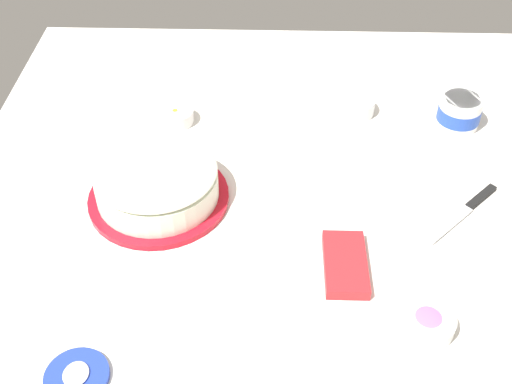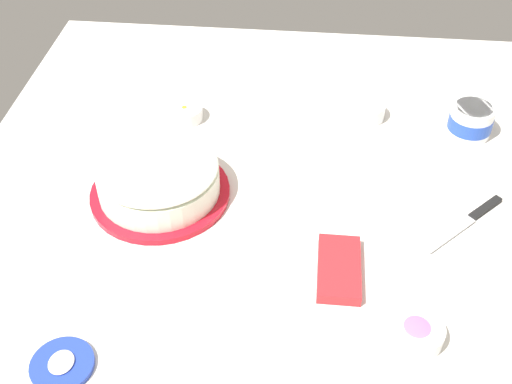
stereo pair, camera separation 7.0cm
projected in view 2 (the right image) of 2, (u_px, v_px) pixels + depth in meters
ground_plane at (309, 209)px, 1.35m from camera, size 1.54×1.54×0.00m
frosted_cake at (159, 179)px, 1.35m from camera, size 0.30×0.30×0.10m
frosting_tub at (471, 120)px, 1.52m from camera, size 0.10×0.10×0.08m
frosting_tub_lid at (62, 365)px, 1.07m from camera, size 0.11×0.11×0.02m
spreading_knife at (471, 218)px, 1.32m from camera, size 0.18×0.18×0.01m
sprinkle_bowl_orange at (185, 112)px, 1.58m from camera, size 0.09×0.09×0.03m
sprinkle_bowl_blue at (365, 110)px, 1.58m from camera, size 0.10×0.10×0.04m
sprinkle_bowl_pink at (416, 332)px, 1.10m from camera, size 0.10×0.10×0.04m
candy_box_lower at (339, 269)px, 1.21m from camera, size 0.16×0.08×0.02m
paper_napkin at (298, 110)px, 1.61m from camera, size 0.16×0.16×0.01m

